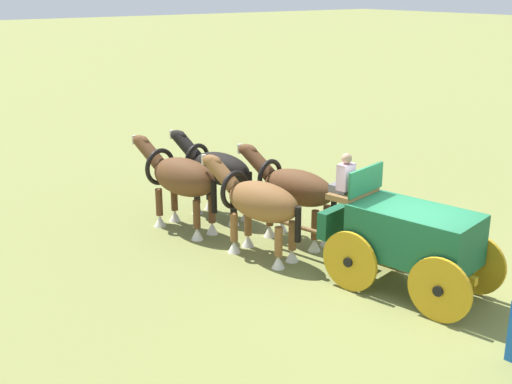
{
  "coord_description": "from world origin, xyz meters",
  "views": [
    {
      "loc": [
        -7.9,
        9.75,
        6.02
      ],
      "look_at": [
        4.23,
        0.8,
        1.2
      ],
      "focal_mm": 45.94,
      "sensor_mm": 36.0,
      "label": 1
    }
  ],
  "objects_px": {
    "draft_horse_lead_near": "(180,178)",
    "draft_horse_rear_near": "(258,202)",
    "show_wagon": "(407,235)",
    "draft_horse_rear_off": "(293,189)",
    "draft_horse_lead_off": "(216,170)"
  },
  "relations": [
    {
      "from": "draft_horse_lead_near",
      "to": "draft_horse_lead_off",
      "type": "bearing_deg",
      "value": -77.12
    },
    {
      "from": "draft_horse_rear_off",
      "to": "draft_horse_lead_near",
      "type": "distance_m",
      "value": 2.89
    },
    {
      "from": "draft_horse_lead_off",
      "to": "show_wagon",
      "type": "bearing_deg",
      "value": -174.04
    },
    {
      "from": "draft_horse_rear_near",
      "to": "draft_horse_lead_off",
      "type": "height_order",
      "value": "draft_horse_lead_off"
    },
    {
      "from": "show_wagon",
      "to": "draft_horse_lead_near",
      "type": "distance_m",
      "value": 6.06
    },
    {
      "from": "show_wagon",
      "to": "draft_horse_rear_off",
      "type": "bearing_deg",
      "value": 1.37
    },
    {
      "from": "draft_horse_lead_near",
      "to": "draft_horse_lead_off",
      "type": "height_order",
      "value": "draft_horse_lead_near"
    },
    {
      "from": "draft_horse_rear_off",
      "to": "draft_horse_lead_off",
      "type": "bearing_deg",
      "value": 12.15
    },
    {
      "from": "draft_horse_rear_near",
      "to": "draft_horse_lead_off",
      "type": "distance_m",
      "value": 2.91
    },
    {
      "from": "show_wagon",
      "to": "draft_horse_rear_off",
      "type": "height_order",
      "value": "show_wagon"
    },
    {
      "from": "draft_horse_rear_near",
      "to": "draft_horse_rear_off",
      "type": "height_order",
      "value": "draft_horse_rear_off"
    },
    {
      "from": "show_wagon",
      "to": "draft_horse_rear_near",
      "type": "xyz_separation_m",
      "value": [
        3.22,
        1.35,
        0.1
      ]
    },
    {
      "from": "show_wagon",
      "to": "draft_horse_rear_off",
      "type": "distance_m",
      "value": 3.51
    },
    {
      "from": "draft_horse_lead_off",
      "to": "draft_horse_rear_off",
      "type": "bearing_deg",
      "value": -167.85
    },
    {
      "from": "draft_horse_lead_near",
      "to": "draft_horse_rear_near",
      "type": "bearing_deg",
      "value": -167.85
    }
  ]
}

